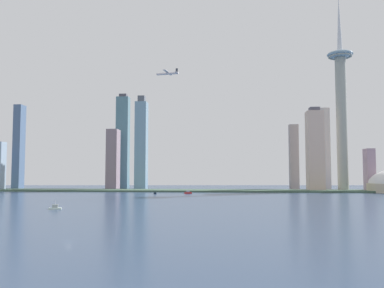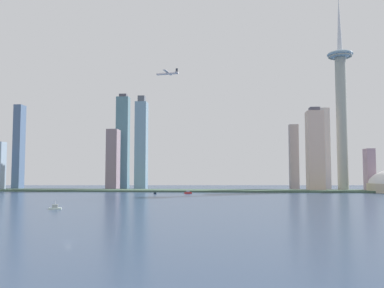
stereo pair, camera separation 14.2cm
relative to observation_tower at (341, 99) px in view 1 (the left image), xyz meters
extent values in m
plane|color=navy|center=(-258.89, -511.06, -151.82)|extent=(6000.00, 6000.00, 0.00)
cube|color=#445F4B|center=(-258.89, -22.58, -150.51)|extent=(779.98, 63.28, 2.62)
cylinder|color=#9EA298|center=(0.00, 0.00, -38.63)|extent=(17.27, 17.27, 226.39)
ellipsoid|color=#88A6BA|center=(0.00, 0.00, 74.56)|extent=(41.96, 41.96, 10.95)
torus|color=#9EA298|center=(0.00, 0.00, 70.73)|extent=(37.86, 37.86, 2.19)
cone|color=silver|center=(0.00, 0.00, 129.26)|extent=(8.64, 8.64, 98.45)
cube|color=beige|center=(-14.37, 78.72, -77.47)|extent=(26.93, 15.97, 148.71)
cube|color=#A49693|center=(-71.28, 42.58, -94.54)|extent=(15.56, 13.84, 114.56)
cube|color=slate|center=(-386.32, 80.95, -64.18)|extent=(23.30, 19.82, 175.28)
cube|color=#504D57|center=(-386.32, 80.95, 26.52)|extent=(13.98, 11.89, 6.12)
cube|color=#4A6284|center=(-557.89, 14.89, -76.28)|extent=(13.76, 20.46, 151.09)
cube|color=#6C92AD|center=(-339.43, 28.79, -73.93)|extent=(20.03, 23.10, 155.79)
cube|color=#575C66|center=(-339.43, 28.79, 9.52)|extent=(12.02, 13.86, 11.11)
cube|color=beige|center=(-45.27, -6.26, -86.53)|extent=(25.76, 26.34, 130.60)
cube|color=#555362|center=(-45.27, -6.26, -18.05)|extent=(15.46, 15.80, 6.36)
cube|color=#A88A9C|center=(38.09, -10.98, -117.62)|extent=(13.20, 21.38, 68.41)
cube|color=gray|center=(-394.58, 44.40, -97.38)|extent=(19.85, 27.27, 108.89)
cube|color=#132037|center=(-290.22, -111.70, -150.89)|extent=(5.35, 9.13, 1.86)
cube|color=#273C37|center=(-290.22, -111.70, -148.52)|extent=(2.94, 4.24, 2.89)
cube|color=#B01F22|center=(-244.50, -100.01, -150.66)|extent=(10.77, 6.05, 2.32)
cube|color=#969CAA|center=(-244.50, -100.01, -148.23)|extent=(4.98, 3.45, 2.54)
cube|color=white|center=(-329.09, -360.55, -151.12)|extent=(10.57, 6.25, 1.41)
cube|color=#9DA9A0|center=(-329.09, -360.55, -149.12)|extent=(4.92, 3.59, 2.59)
cylinder|color=silver|center=(-329.09, -360.55, -146.28)|extent=(0.24, 0.24, 3.10)
cylinder|color=silver|center=(-273.66, -104.51, 21.95)|extent=(32.19, 9.21, 3.53)
sphere|color=silver|center=(-289.44, -101.64, 21.95)|extent=(3.53, 3.53, 3.53)
cube|color=silver|center=(-273.66, -104.51, 23.54)|extent=(10.27, 33.60, 0.50)
cube|color=silver|center=(-260.40, -106.92, 22.48)|extent=(5.10, 12.04, 0.40)
cube|color=#2D333D|center=(-260.40, -106.92, 26.21)|extent=(3.10, 1.04, 5.00)
camera|label=1|loc=(-191.75, -683.99, -122.55)|focal=38.25mm
camera|label=2|loc=(-191.61, -683.98, -122.55)|focal=38.25mm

